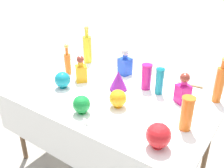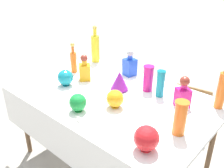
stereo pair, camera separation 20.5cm
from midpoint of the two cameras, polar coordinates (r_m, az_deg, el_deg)
The scene contains 19 objects.
ground_plane at distance 2.56m, azimuth -2.41°, elevation -17.62°, with size 40.00×40.00×0.00m, color #A0998C.
display_table at distance 2.10m, azimuth -3.45°, elevation -4.40°, with size 1.70×1.08×0.76m.
tall_bottle_0 at distance 2.50m, azimuth -12.45°, elevation 4.87°, with size 0.06×0.06×0.31m.
tall_bottle_1 at distance 2.75m, azimuth -7.82°, elevation 8.06°, with size 0.09×0.09×0.40m.
tall_bottle_2 at distance 2.06m, azimuth 20.77°, elevation -0.01°, with size 0.07×0.07×0.38m.
square_decanter_0 at distance 2.33m, azimuth -9.64°, elevation 2.91°, with size 0.14×0.14×0.25m.
square_decanter_1 at distance 2.43m, azimuth 0.56°, elevation 4.47°, with size 0.13×0.13×0.26m.
square_decanter_2 at distance 1.99m, azimuth 13.16°, elevation -1.41°, with size 0.13×0.13×0.25m.
slender_vase_0 at distance 2.15m, azimuth 5.20°, elevation 1.73°, with size 0.09×0.09×0.23m.
slender_vase_1 at distance 1.67m, azimuth 13.41°, elevation -6.50°, with size 0.09×0.09×0.24m.
slender_vase_2 at distance 2.08m, azimuth 8.07°, elevation 0.69°, with size 0.07×0.07×0.23m.
fluted_vase_0 at distance 2.14m, azimuth -1.29°, elevation 0.82°, with size 0.16×0.16×0.17m.
round_bowl_0 at distance 2.24m, azimuth -13.84°, elevation 0.89°, with size 0.14×0.14×0.15m.
round_bowl_1 at distance 1.89m, azimuth -1.75°, elevation -3.39°, with size 0.14×0.14×0.14m.
round_bowl_2 at distance 1.85m, azimuth -10.18°, elevation -4.69°, with size 0.13×0.13×0.14m.
round_bowl_3 at distance 1.51m, azimuth 6.70°, elevation -11.72°, with size 0.15×0.15×0.16m.
price_tag_left at distance 1.75m, azimuth -9.38°, elevation -8.74°, with size 0.06×0.01×0.04m, color white.
cardboard_box_behind_left at distance 3.10m, azimuth 13.23°, elevation -5.06°, with size 0.51×0.44×0.47m.
cardboard_box_behind_right at distance 3.22m, azimuth 11.74°, elevation -4.73°, with size 0.58×0.51×0.36m.
Camera 1 is at (1.06, -1.51, 1.77)m, focal length 40.00 mm.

